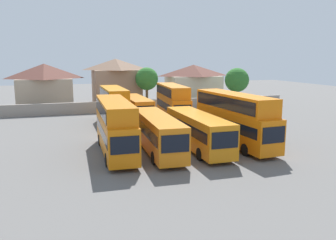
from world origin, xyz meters
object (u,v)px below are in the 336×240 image
object	(u,v)px
bus_2	(157,132)
bus_6	(136,108)
bus_1	(115,124)
tree_behind_wall	(147,79)
tree_left_of_lot	(237,80)
bus_3	(198,129)
house_terrace_right	(193,84)
bus_4	(234,116)
house_terrace_centre	(116,82)
house_terrace_left	(45,86)
bus_7	(173,101)
bus_5	(114,104)

from	to	relation	value
bus_2	bus_6	bearing A→B (deg)	177.57
bus_1	bus_6	world-z (taller)	bus_1
tree_behind_wall	tree_left_of_lot	bearing A→B (deg)	-17.23
bus_3	tree_left_of_lot	distance (m)	28.19
bus_3	house_terrace_right	bearing A→B (deg)	159.59
tree_left_of_lot	bus_6	bearing A→B (deg)	-158.04
bus_6	tree_behind_wall	bearing A→B (deg)	159.13
bus_2	bus_4	world-z (taller)	bus_4
bus_3	house_terrace_right	distance (m)	33.88
bus_3	bus_6	world-z (taller)	bus_6
bus_2	tree_behind_wall	distance (m)	27.93
house_terrace_centre	bus_2	bearing A→B (deg)	-92.27
bus_3	house_terrace_left	distance (m)	34.83
bus_2	bus_4	xyz separation A→B (m)	(7.95, 0.32, 0.95)
bus_2	house_terrace_left	world-z (taller)	house_terrace_left
bus_6	house_terrace_right	distance (m)	22.09
bus_1	bus_6	size ratio (longest dim) A/B	1.12
bus_1	tree_left_of_lot	distance (m)	32.66
bus_2	bus_7	world-z (taller)	bus_7
tree_left_of_lot	bus_1	bearing A→B (deg)	-137.30
bus_3	bus_5	world-z (taller)	bus_5
bus_2	tree_left_of_lot	bearing A→B (deg)	140.61
bus_5	house_terrace_centre	bearing A→B (deg)	170.16
bus_5	house_terrace_right	world-z (taller)	house_terrace_right
bus_6	house_terrace_centre	distance (m)	17.09
bus_3	tree_behind_wall	world-z (taller)	tree_behind_wall
bus_7	bus_3	bearing A→B (deg)	-4.07
bus_4	house_terrace_left	bearing A→B (deg)	-153.05
bus_5	house_terrace_centre	size ratio (longest dim) A/B	1.20
bus_1	tree_behind_wall	size ratio (longest dim) A/B	1.63
bus_5	bus_6	bearing A→B (deg)	100.97
house_terrace_left	tree_left_of_lot	distance (m)	32.13
bus_3	bus_6	bearing A→B (deg)	-169.85
bus_3	house_terrace_left	bearing A→B (deg)	-154.95
bus_2	bus_3	distance (m)	3.90
bus_2	bus_4	bearing A→B (deg)	94.67
bus_6	house_terrace_left	distance (m)	20.39
bus_4	bus_6	distance (m)	16.18
bus_6	tree_left_of_lot	xyz separation A→B (m)	(18.96, 7.64, 2.88)
bus_7	house_terrace_left	distance (m)	23.80
bus_3	house_terrace_centre	bearing A→B (deg)	-175.07
bus_3	house_terrace_centre	world-z (taller)	house_terrace_centre
bus_4	tree_left_of_lot	bearing A→B (deg)	147.25
bus_3	tree_left_of_lot	xyz separation A→B (m)	(16.31, 22.80, 2.91)
house_terrace_right	tree_behind_wall	size ratio (longest dim) A/B	1.44
house_terrace_centre	tree_left_of_lot	bearing A→B (deg)	-26.12
bus_7	house_terrace_centre	xyz separation A→B (m)	(-4.98, 17.20, 1.50)
bus_2	house_terrace_right	bearing A→B (deg)	155.66
bus_6	house_terrace_centre	world-z (taller)	house_terrace_centre
bus_3	bus_4	distance (m)	4.19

